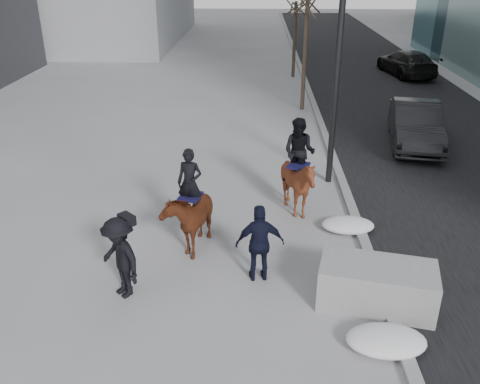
{
  "coord_description": "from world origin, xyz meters",
  "views": [
    {
      "loc": [
        0.35,
        -9.18,
        6.38
      ],
      "look_at": [
        0.0,
        1.2,
        1.5
      ],
      "focal_mm": 38.0,
      "sensor_mm": 36.0,
      "label": 1
    }
  ],
  "objects_px": {
    "mounted_left": "(190,212)",
    "planter": "(377,285)",
    "car_near": "(416,124)",
    "mounted_right": "(298,178)"
  },
  "relations": [
    {
      "from": "mounted_left",
      "to": "planter",
      "type": "bearing_deg",
      "value": -28.87
    },
    {
      "from": "car_near",
      "to": "mounted_right",
      "type": "xyz_separation_m",
      "value": [
        -4.66,
        -5.64,
        0.28
      ]
    },
    {
      "from": "car_near",
      "to": "mounted_right",
      "type": "height_order",
      "value": "mounted_right"
    },
    {
      "from": "planter",
      "to": "mounted_right",
      "type": "height_order",
      "value": "mounted_right"
    },
    {
      "from": "mounted_right",
      "to": "mounted_left",
      "type": "bearing_deg",
      "value": -146.77
    },
    {
      "from": "mounted_left",
      "to": "mounted_right",
      "type": "height_order",
      "value": "mounted_right"
    },
    {
      "from": "car_near",
      "to": "mounted_left",
      "type": "height_order",
      "value": "mounted_left"
    },
    {
      "from": "car_near",
      "to": "mounted_right",
      "type": "distance_m",
      "value": 7.33
    },
    {
      "from": "planter",
      "to": "mounted_left",
      "type": "relative_size",
      "value": 0.94
    },
    {
      "from": "planter",
      "to": "mounted_right",
      "type": "xyz_separation_m",
      "value": [
        -1.3,
        3.91,
        0.6
      ]
    }
  ]
}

